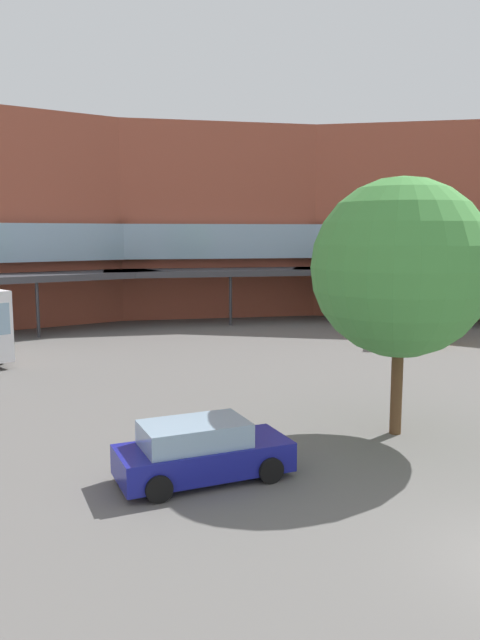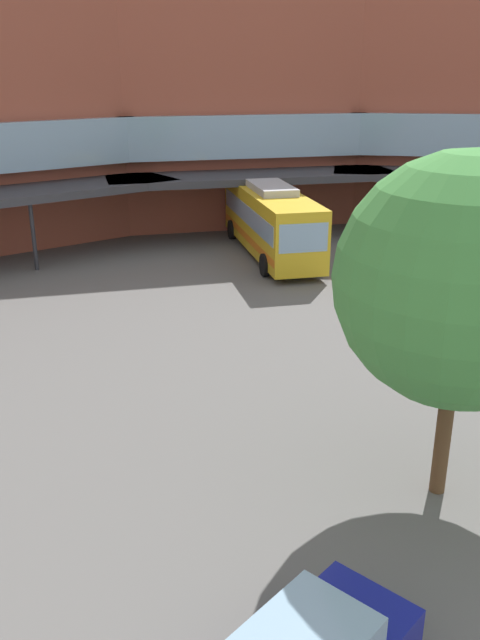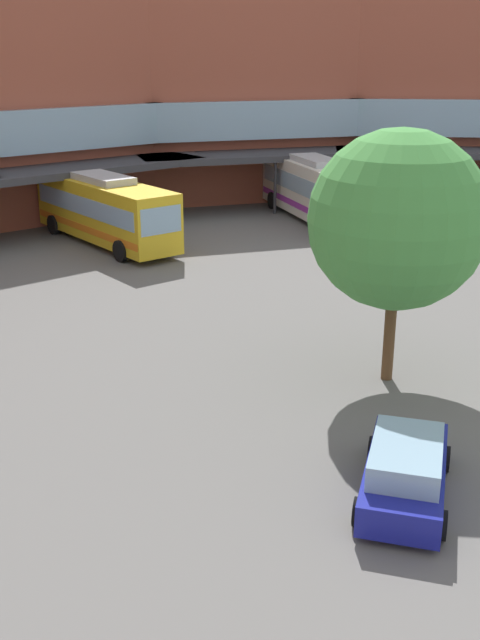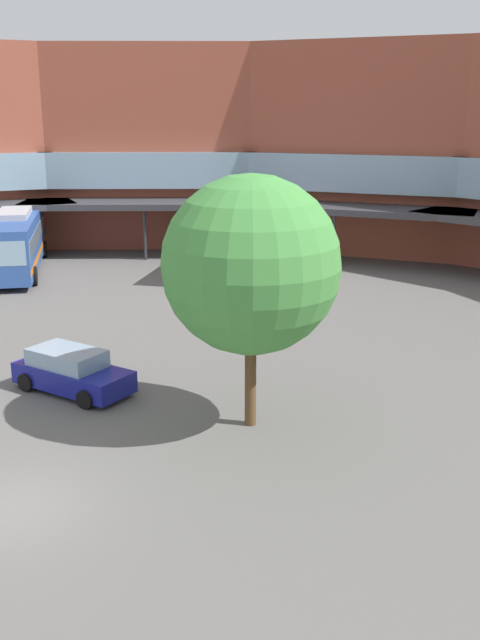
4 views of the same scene
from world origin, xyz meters
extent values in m
plane|color=#605E5B|center=(0.00, 0.00, 0.00)|extent=(126.03, 126.03, 0.00)
cube|color=#9E4C38|center=(-14.72, 35.05, 6.98)|extent=(17.66, 11.97, 13.96)
cube|color=#8CADC6|center=(-14.49, 34.50, 5.59)|extent=(16.22, 11.55, 2.44)
cube|color=#38383D|center=(-12.79, 30.44, 3.49)|extent=(16.88, 10.13, 0.40)
cylinder|color=#2D2D33|center=(-12.17, 28.97, 1.75)|extent=(0.20, 0.20, 3.49)
cube|color=#9E4C38|center=(-27.15, 26.61, 6.98)|extent=(15.93, 16.08, 13.96)
cube|color=#8CADC6|center=(-26.72, 26.19, 5.59)|extent=(14.93, 15.06, 2.44)
cube|color=#38383D|center=(-23.58, 23.11, 3.49)|extent=(14.50, 14.68, 0.40)
cylinder|color=#2D2D33|center=(-22.43, 21.99, 1.75)|extent=(0.20, 0.20, 3.49)
cube|color=#2D519E|center=(-25.27, 14.27, 1.87)|extent=(11.47, 9.06, 3.05)
cube|color=#8CADC6|center=(-25.27, 14.27, 2.24)|extent=(10.90, 8.68, 0.97)
cube|color=orange|center=(-25.27, 14.27, 1.02)|extent=(11.29, 8.94, 0.37)
cube|color=#8CADC6|center=(-20.31, 10.84, 2.24)|extent=(1.40, 1.94, 1.34)
cube|color=#B2B2B7|center=(-25.27, 14.27, 3.58)|extent=(4.63, 3.98, 0.36)
cylinder|color=black|center=(-21.13, 12.98, 0.55)|extent=(1.08, 0.87, 1.10)
cylinder|color=black|center=(-27.93, 17.69, 0.55)|extent=(1.08, 0.87, 1.10)
cylinder|color=black|center=(-29.40, 15.56, 0.55)|extent=(1.08, 0.87, 1.10)
cube|color=white|center=(-16.36, 23.97, 1.98)|extent=(8.19, 10.62, 3.26)
cube|color=#8CADC6|center=(-16.36, 23.97, 2.37)|extent=(7.87, 10.09, 1.04)
cube|color=orange|center=(-16.36, 23.97, 1.07)|extent=(8.09, 10.45, 0.39)
cube|color=#8CADC6|center=(-13.38, 19.41, 2.37)|extent=(1.98, 1.35, 1.44)
cube|color=#B2B2B7|center=(-16.36, 23.97, 3.79)|extent=(3.69, 4.30, 0.36)
cylinder|color=black|center=(-13.23, 21.55, 0.55)|extent=(0.85, 1.08, 1.10)
cylinder|color=black|center=(-15.40, 20.13, 0.55)|extent=(0.85, 1.08, 1.10)
cylinder|color=black|center=(-17.32, 27.80, 0.55)|extent=(0.85, 1.08, 1.10)
cylinder|color=black|center=(-19.49, 26.38, 0.55)|extent=(0.85, 1.08, 1.10)
cube|color=navy|center=(-5.65, 5.52, 0.55)|extent=(4.67, 2.65, 0.75)
cube|color=#8CADC6|center=(-5.90, 5.47, 1.23)|extent=(2.91, 2.08, 0.60)
cylinder|color=black|center=(-4.41, 6.69, 0.33)|extent=(0.69, 0.35, 0.66)
cylinder|color=black|center=(-4.05, 4.93, 0.33)|extent=(0.69, 0.35, 0.66)
cylinder|color=black|center=(-7.26, 6.11, 0.33)|extent=(0.69, 0.35, 0.66)
cylinder|color=black|center=(-6.89, 4.35, 0.33)|extent=(0.69, 0.35, 0.66)
cylinder|color=brown|center=(0.75, 7.91, 1.85)|extent=(0.36, 0.36, 3.69)
sphere|color=#479342|center=(0.75, 7.91, 5.19)|extent=(5.45, 5.45, 5.45)
camera|label=1|loc=(-7.84, -9.61, 6.27)|focal=35.09mm
camera|label=2|loc=(-10.99, -0.02, 9.38)|focal=37.58mm
camera|label=3|loc=(-21.17, 1.84, 10.04)|focal=42.37mm
camera|label=4|loc=(15.62, -7.62, 9.72)|focal=41.04mm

